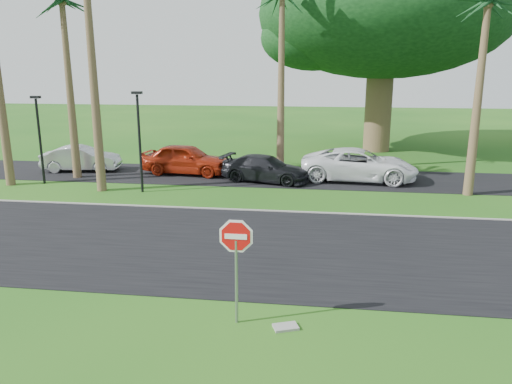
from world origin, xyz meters
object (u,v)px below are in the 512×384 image
Objects in this scene: car_red at (186,159)px; car_dark at (265,169)px; car_minivan at (359,165)px; car_silver at (81,159)px; stop_sign_near at (236,250)px.

car_red is 1.06× the size of car_dark.
car_dark is 4.82m from car_minivan.
car_red reaches higher than car_silver.
car_minivan reaches higher than car_silver.
car_red reaches higher than car_dark.
stop_sign_near is 16.60m from car_red.
car_silver is 10.58m from car_dark.
car_dark is (-1.02, 14.41, -1.12)m from stop_sign_near.
car_silver is at bearing 96.40° from car_red.
car_red is 0.82× the size of car_minivan.
car_minivan is (9.22, -0.35, -0.00)m from car_red.
car_dark is 0.77× the size of car_minivan.
car_dark is at bearing -105.28° from car_silver.
stop_sign_near is 0.58× the size of car_dark.
car_silver is at bearing 126.46° from stop_sign_near.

